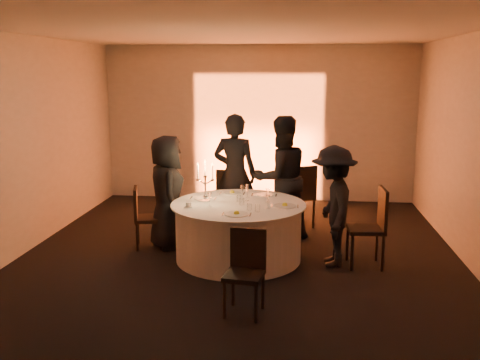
# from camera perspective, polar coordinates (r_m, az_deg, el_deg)

# --- Properties ---
(floor) EXTENTS (7.00, 7.00, 0.00)m
(floor) POSITION_cam_1_polar(r_m,az_deg,el_deg) (7.34, -0.17, -8.37)
(floor) COLOR black
(floor) RESTS_ON ground
(ceiling) EXTENTS (7.00, 7.00, 0.00)m
(ceiling) POSITION_cam_1_polar(r_m,az_deg,el_deg) (6.93, -0.19, 15.68)
(ceiling) COLOR silver
(ceiling) RESTS_ON wall_back
(wall_back) EXTENTS (7.00, 0.00, 7.00)m
(wall_back) POSITION_cam_1_polar(r_m,az_deg,el_deg) (10.44, 1.98, 6.01)
(wall_back) COLOR beige
(wall_back) RESTS_ON floor
(wall_front) EXTENTS (7.00, 0.00, 7.00)m
(wall_front) POSITION_cam_1_polar(r_m,az_deg,el_deg) (3.59, -6.46, -4.65)
(wall_front) COLOR beige
(wall_front) RESTS_ON floor
(wall_left) EXTENTS (0.00, 7.00, 7.00)m
(wall_left) POSITION_cam_1_polar(r_m,az_deg,el_deg) (7.90, -22.40, 3.39)
(wall_left) COLOR beige
(wall_left) RESTS_ON floor
(wall_right) EXTENTS (0.00, 7.00, 7.00)m
(wall_right) POSITION_cam_1_polar(r_m,az_deg,el_deg) (7.28, 24.01, 2.65)
(wall_right) COLOR beige
(wall_right) RESTS_ON floor
(uplighter_fixture) EXTENTS (0.25, 0.12, 0.10)m
(uplighter_fixture) POSITION_cam_1_polar(r_m,az_deg,el_deg) (10.39, 1.80, -2.13)
(uplighter_fixture) COLOR black
(uplighter_fixture) RESTS_ON floor
(banquet_table) EXTENTS (1.80, 1.80, 0.77)m
(banquet_table) POSITION_cam_1_polar(r_m,az_deg,el_deg) (7.22, -0.17, -5.50)
(banquet_table) COLOR black
(banquet_table) RESTS_ON floor
(chair_left) EXTENTS (0.47, 0.47, 0.88)m
(chair_left) POSITION_cam_1_polar(r_m,az_deg,el_deg) (7.78, -10.27, -3.59)
(chair_left) COLOR black
(chair_left) RESTS_ON floor
(chair_back_left) EXTENTS (0.49, 0.49, 0.96)m
(chair_back_left) POSITION_cam_1_polar(r_m,az_deg,el_deg) (8.66, -0.99, -1.55)
(chair_back_left) COLOR black
(chair_back_left) RESTS_ON floor
(chair_back_right) EXTENTS (0.60, 0.60, 1.03)m
(chair_back_right) POSITION_cam_1_polar(r_m,az_deg,el_deg) (8.65, 6.46, -1.34)
(chair_back_right) COLOR black
(chair_back_right) RESTS_ON floor
(chair_right) EXTENTS (0.48, 0.48, 1.04)m
(chair_right) POSITION_cam_1_polar(r_m,az_deg,el_deg) (7.11, 13.97, -4.42)
(chair_right) COLOR black
(chair_right) RESTS_ON floor
(chair_front) EXTENTS (0.44, 0.44, 0.88)m
(chair_front) POSITION_cam_1_polar(r_m,az_deg,el_deg) (5.66, 0.62, -9.21)
(chair_front) COLOR black
(chair_front) RESTS_ON floor
(guest_left) EXTENTS (0.76, 0.92, 1.62)m
(guest_left) POSITION_cam_1_polar(r_m,az_deg,el_deg) (7.67, -7.78, -1.29)
(guest_left) COLOR black
(guest_left) RESTS_ON floor
(guest_back_left) EXTENTS (0.74, 0.55, 1.87)m
(guest_back_left) POSITION_cam_1_polar(r_m,az_deg,el_deg) (8.29, -0.55, 0.65)
(guest_back_left) COLOR black
(guest_back_left) RESTS_ON floor
(guest_back_right) EXTENTS (1.13, 1.05, 1.86)m
(guest_back_right) POSITION_cam_1_polar(r_m,az_deg,el_deg) (8.01, 4.37, 0.21)
(guest_back_right) COLOR black
(guest_back_right) RESTS_ON floor
(guest_right) EXTENTS (0.65, 1.05, 1.57)m
(guest_right) POSITION_cam_1_polar(r_m,az_deg,el_deg) (7.01, 9.89, -2.77)
(guest_right) COLOR black
(guest_right) RESTS_ON floor
(plate_left) EXTENTS (0.36, 0.26, 0.01)m
(plate_left) POSITION_cam_1_polar(r_m,az_deg,el_deg) (7.41, -3.95, -1.94)
(plate_left) COLOR white
(plate_left) RESTS_ON banquet_table
(plate_back_left) EXTENTS (0.36, 0.26, 0.08)m
(plate_back_left) POSITION_cam_1_polar(r_m,az_deg,el_deg) (7.69, -0.85, -1.34)
(plate_back_left) COLOR white
(plate_back_left) RESTS_ON banquet_table
(plate_back_right) EXTENTS (0.35, 0.26, 0.01)m
(plate_back_right) POSITION_cam_1_polar(r_m,az_deg,el_deg) (7.59, 2.59, -1.60)
(plate_back_right) COLOR white
(plate_back_right) RESTS_ON banquet_table
(plate_right) EXTENTS (0.36, 0.29, 0.08)m
(plate_right) POSITION_cam_1_polar(r_m,az_deg,el_deg) (6.99, 4.80, -2.70)
(plate_right) COLOR white
(plate_right) RESTS_ON banquet_table
(plate_front) EXTENTS (0.36, 0.29, 0.08)m
(plate_front) POSITION_cam_1_polar(r_m,az_deg,el_deg) (6.57, -0.37, -3.59)
(plate_front) COLOR white
(plate_front) RESTS_ON banquet_table
(coffee_cup) EXTENTS (0.11, 0.11, 0.07)m
(coffee_cup) POSITION_cam_1_polar(r_m,az_deg,el_deg) (6.95, -5.51, -2.67)
(coffee_cup) COLOR white
(coffee_cup) RESTS_ON banquet_table
(candelabra) EXTENTS (0.24, 0.12, 0.58)m
(candelabra) POSITION_cam_1_polar(r_m,az_deg,el_deg) (7.21, -3.72, -0.74)
(candelabra) COLOR silver
(candelabra) RESTS_ON banquet_table
(wine_glass_a) EXTENTS (0.07, 0.07, 0.19)m
(wine_glass_a) POSITION_cam_1_polar(r_m,az_deg,el_deg) (6.93, -3.27, -1.76)
(wine_glass_a) COLOR silver
(wine_glass_a) RESTS_ON banquet_table
(wine_glass_b) EXTENTS (0.07, 0.07, 0.19)m
(wine_glass_b) POSITION_cam_1_polar(r_m,az_deg,el_deg) (7.32, 0.25, -1.02)
(wine_glass_b) COLOR silver
(wine_glass_b) RESTS_ON banquet_table
(wine_glass_c) EXTENTS (0.07, 0.07, 0.19)m
(wine_glass_c) POSITION_cam_1_polar(r_m,az_deg,el_deg) (7.41, 0.81, -0.88)
(wine_glass_c) COLOR silver
(wine_glass_c) RESTS_ON banquet_table
(wine_glass_d) EXTENTS (0.07, 0.07, 0.19)m
(wine_glass_d) POSITION_cam_1_polar(r_m,az_deg,el_deg) (7.24, 0.75, -1.17)
(wine_glass_d) COLOR silver
(wine_glass_d) RESTS_ON banquet_table
(wine_glass_e) EXTENTS (0.07, 0.07, 0.19)m
(wine_glass_e) POSITION_cam_1_polar(r_m,az_deg,el_deg) (7.17, 2.98, -1.31)
(wine_glass_e) COLOR silver
(wine_glass_e) RESTS_ON banquet_table
(wine_glass_f) EXTENTS (0.07, 0.07, 0.19)m
(wine_glass_f) POSITION_cam_1_polar(r_m,az_deg,el_deg) (6.84, 3.01, -1.94)
(wine_glass_f) COLOR silver
(wine_glass_f) RESTS_ON banquet_table
(tumbler_a) EXTENTS (0.07, 0.07, 0.09)m
(tumbler_a) POSITION_cam_1_polar(r_m,az_deg,el_deg) (6.70, 1.87, -3.03)
(tumbler_a) COLOR silver
(tumbler_a) RESTS_ON banquet_table
(tumbler_b) EXTENTS (0.07, 0.07, 0.09)m
(tumbler_b) POSITION_cam_1_polar(r_m,az_deg,el_deg) (7.19, -0.10, -2.01)
(tumbler_b) COLOR silver
(tumbler_b) RESTS_ON banquet_table
(tumbler_c) EXTENTS (0.07, 0.07, 0.09)m
(tumbler_c) POSITION_cam_1_polar(r_m,az_deg,el_deg) (7.04, 0.20, -2.31)
(tumbler_c) COLOR silver
(tumbler_c) RESTS_ON banquet_table
(tumbler_d) EXTENTS (0.07, 0.07, 0.09)m
(tumbler_d) POSITION_cam_1_polar(r_m,az_deg,el_deg) (6.76, 1.01, -2.90)
(tumbler_d) COLOR silver
(tumbler_d) RESTS_ON banquet_table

